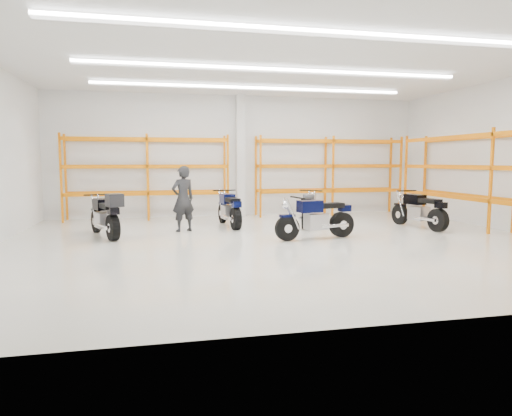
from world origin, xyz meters
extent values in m
plane|color=beige|center=(0.00, 0.00, 0.00)|extent=(14.00, 14.00, 0.00)
cube|color=silver|center=(0.00, 6.00, 2.25)|extent=(14.00, 0.02, 4.50)
cube|color=silver|center=(0.00, -6.00, 2.25)|extent=(14.00, 0.02, 4.50)
cube|color=white|center=(0.00, 0.00, 4.50)|extent=(14.00, 12.00, 0.02)
cube|color=white|center=(0.00, -3.00, 4.40)|extent=(10.00, 0.22, 0.10)
cube|color=white|center=(0.00, 0.50, 4.40)|extent=(10.00, 0.22, 0.10)
cube|color=white|center=(0.00, 3.50, 4.40)|extent=(10.00, 0.22, 0.10)
cylinder|color=black|center=(0.18, 0.14, 0.33)|extent=(0.67, 0.24, 0.66)
cylinder|color=black|center=(1.81, 0.43, 0.34)|extent=(0.71, 0.31, 0.68)
cylinder|color=silver|center=(0.18, 0.14, 0.33)|extent=(0.24, 0.19, 0.22)
cylinder|color=silver|center=(1.81, 0.43, 0.34)|extent=(0.28, 0.26, 0.24)
cube|color=#060B33|center=(0.18, 0.14, 0.66)|extent=(0.42, 0.23, 0.07)
cube|color=#B7B7BC|center=(1.03, 0.29, 0.46)|extent=(0.63, 0.49, 0.42)
cube|color=#A5A5AA|center=(1.44, 0.36, 0.35)|extent=(0.78, 0.26, 0.09)
cube|color=#060B33|center=(0.83, 0.25, 0.88)|extent=(0.67, 0.48, 0.31)
cube|color=black|center=(1.44, 0.36, 0.88)|extent=(0.77, 0.45, 0.13)
cube|color=#060B33|center=(1.89, 0.44, 0.79)|extent=(0.32, 0.29, 0.18)
cylinder|color=black|center=(0.47, 0.19, 1.12)|extent=(0.17, 0.76, 0.04)
sphere|color=silver|center=(0.14, 0.13, 0.94)|extent=(0.21, 0.21, 0.21)
cylinder|color=silver|center=(1.51, 0.20, 0.35)|extent=(0.83, 0.24, 0.10)
cylinder|color=black|center=(-4.84, 2.67, 0.33)|extent=(0.36, 0.66, 0.66)
cylinder|color=black|center=(-4.23, 1.15, 0.34)|extent=(0.43, 0.70, 0.68)
cylinder|color=silver|center=(-4.84, 2.67, 0.33)|extent=(0.22, 0.26, 0.22)
cylinder|color=silver|center=(-4.23, 1.15, 0.34)|extent=(0.29, 0.30, 0.24)
cube|color=black|center=(-4.84, 2.67, 0.66)|extent=(0.30, 0.43, 0.07)
cube|color=#B7B7BC|center=(-4.52, 1.88, 0.46)|extent=(0.58, 0.68, 0.42)
cube|color=#A5A5AA|center=(-4.37, 1.49, 0.35)|extent=(0.40, 0.76, 0.09)
cube|color=black|center=(-4.60, 2.06, 0.88)|extent=(0.57, 0.71, 0.31)
cube|color=black|center=(-4.37, 1.49, 0.88)|extent=(0.57, 0.79, 0.13)
cube|color=black|center=(-4.20, 1.06, 0.79)|extent=(0.33, 0.35, 0.18)
cylinder|color=black|center=(-4.73, 2.41, 1.12)|extent=(0.73, 0.32, 0.04)
sphere|color=silver|center=(-4.85, 2.71, 0.94)|extent=(0.21, 0.21, 0.21)
cylinder|color=silver|center=(-4.52, 1.39, 0.35)|extent=(0.39, 0.80, 0.10)
cube|color=black|center=(-4.15, 0.94, 1.07)|extent=(0.50, 0.52, 0.33)
cylinder|color=black|center=(-0.97, 3.92, 0.33)|extent=(0.20, 0.66, 0.65)
cylinder|color=black|center=(-0.80, 2.29, 0.34)|extent=(0.27, 0.69, 0.68)
cylinder|color=silver|center=(-0.97, 3.92, 0.33)|extent=(0.18, 0.23, 0.22)
cylinder|color=silver|center=(-0.80, 2.29, 0.34)|extent=(0.24, 0.26, 0.24)
cube|color=#091043|center=(-0.97, 3.92, 0.65)|extent=(0.20, 0.41, 0.07)
cube|color=#B7B7BC|center=(-0.88, 3.08, 0.46)|extent=(0.45, 0.61, 0.41)
cube|color=#A5A5AA|center=(-0.84, 2.66, 0.35)|extent=(0.21, 0.77, 0.09)
cube|color=#091043|center=(-0.90, 3.27, 0.87)|extent=(0.43, 0.65, 0.31)
cube|color=black|center=(-0.84, 2.66, 0.87)|extent=(0.40, 0.75, 0.13)
cube|color=#091043|center=(-0.79, 2.21, 0.79)|extent=(0.27, 0.31, 0.17)
cylinder|color=black|center=(-0.94, 3.64, 1.11)|extent=(0.76, 0.12, 0.04)
sphere|color=silver|center=(-0.98, 3.96, 0.94)|extent=(0.21, 0.21, 0.21)
cylinder|color=silver|center=(-1.00, 2.60, 0.35)|extent=(0.19, 0.82, 0.10)
cylinder|color=black|center=(1.99, 3.43, 0.32)|extent=(0.39, 0.64, 0.64)
cylinder|color=black|center=(1.31, 1.98, 0.33)|extent=(0.46, 0.68, 0.66)
cylinder|color=silver|center=(1.99, 3.43, 0.32)|extent=(0.23, 0.26, 0.21)
cylinder|color=silver|center=(1.31, 1.98, 0.33)|extent=(0.29, 0.30, 0.24)
cube|color=gray|center=(1.99, 3.43, 0.64)|extent=(0.31, 0.42, 0.06)
cube|color=#B7B7BC|center=(1.64, 2.67, 0.45)|extent=(0.59, 0.67, 0.41)
cube|color=#A5A5AA|center=(1.46, 2.30, 0.34)|extent=(0.44, 0.73, 0.09)
cube|color=gray|center=(1.72, 2.85, 0.86)|extent=(0.58, 0.70, 0.30)
cube|color=black|center=(1.46, 2.30, 0.86)|extent=(0.59, 0.78, 0.13)
cube|color=gray|center=(1.27, 1.90, 0.77)|extent=(0.33, 0.35, 0.17)
cylinder|color=black|center=(1.87, 3.18, 1.09)|extent=(0.69, 0.35, 0.04)
sphere|color=silver|center=(2.01, 3.47, 0.92)|extent=(0.20, 0.20, 0.20)
cylinder|color=silver|center=(1.29, 2.34, 0.34)|extent=(0.43, 0.77, 0.10)
cylinder|color=black|center=(4.63, 2.31, 0.33)|extent=(0.25, 0.67, 0.66)
cylinder|color=black|center=(4.93, 0.69, 0.34)|extent=(0.32, 0.71, 0.68)
cylinder|color=silver|center=(4.63, 2.31, 0.33)|extent=(0.19, 0.24, 0.22)
cylinder|color=silver|center=(4.93, 0.69, 0.34)|extent=(0.26, 0.28, 0.24)
cube|color=black|center=(4.63, 2.31, 0.66)|extent=(0.24, 0.42, 0.07)
cube|color=#B7B7BC|center=(4.79, 1.47, 0.46)|extent=(0.49, 0.63, 0.42)
cube|color=#A5A5AA|center=(4.87, 1.06, 0.35)|extent=(0.27, 0.78, 0.09)
cube|color=black|center=(4.75, 1.66, 0.88)|extent=(0.48, 0.67, 0.31)
cube|color=black|center=(4.87, 1.06, 0.88)|extent=(0.46, 0.77, 0.13)
cube|color=black|center=(4.95, 0.60, 0.79)|extent=(0.29, 0.33, 0.18)
cylinder|color=black|center=(4.68, 2.03, 1.12)|extent=(0.76, 0.18, 0.04)
sphere|color=silver|center=(4.62, 2.35, 0.94)|extent=(0.21, 0.21, 0.21)
cylinder|color=silver|center=(4.70, 0.98, 0.35)|extent=(0.25, 0.83, 0.10)
imported|color=black|center=(-2.35, 2.35, 0.96)|extent=(0.82, 0.69, 1.92)
cube|color=white|center=(0.00, 5.82, 2.25)|extent=(0.32, 0.32, 4.50)
cube|color=orange|center=(-6.20, 5.88, 1.50)|extent=(0.07, 0.07, 3.00)
cube|color=orange|center=(-6.20, 5.08, 1.50)|extent=(0.07, 0.07, 3.00)
cube|color=orange|center=(-3.40, 5.88, 1.50)|extent=(0.07, 0.07, 3.00)
cube|color=orange|center=(-3.40, 5.08, 1.50)|extent=(0.07, 0.07, 3.00)
cube|color=orange|center=(-0.60, 5.88, 1.50)|extent=(0.07, 0.07, 3.00)
cube|color=orange|center=(-0.60, 5.08, 1.50)|extent=(0.07, 0.07, 3.00)
cube|color=orange|center=(-3.40, 5.88, 0.94)|extent=(5.60, 0.07, 0.12)
cube|color=orange|center=(-3.40, 5.08, 0.94)|extent=(5.60, 0.07, 0.12)
cube|color=orange|center=(-3.40, 5.88, 1.88)|extent=(5.60, 0.07, 0.12)
cube|color=orange|center=(-3.40, 5.08, 1.88)|extent=(5.60, 0.07, 0.12)
cube|color=orange|center=(-3.40, 5.88, 2.81)|extent=(5.60, 0.07, 0.12)
cube|color=orange|center=(-3.40, 5.08, 2.81)|extent=(5.60, 0.07, 0.12)
cube|color=orange|center=(0.60, 5.88, 1.50)|extent=(0.07, 0.07, 3.00)
cube|color=orange|center=(0.60, 5.08, 1.50)|extent=(0.07, 0.07, 3.00)
cube|color=orange|center=(3.40, 5.88, 1.50)|extent=(0.07, 0.07, 3.00)
cube|color=orange|center=(3.40, 5.08, 1.50)|extent=(0.07, 0.07, 3.00)
cube|color=orange|center=(6.20, 5.88, 1.50)|extent=(0.07, 0.07, 3.00)
cube|color=orange|center=(6.20, 5.08, 1.50)|extent=(0.07, 0.07, 3.00)
cube|color=orange|center=(3.40, 5.88, 0.94)|extent=(5.60, 0.07, 0.12)
cube|color=orange|center=(3.40, 5.08, 0.94)|extent=(5.60, 0.07, 0.12)
cube|color=orange|center=(3.40, 5.88, 1.88)|extent=(5.60, 0.07, 0.12)
cube|color=orange|center=(3.40, 5.08, 1.88)|extent=(5.60, 0.07, 0.12)
cube|color=orange|center=(3.40, 5.88, 2.81)|extent=(5.60, 0.07, 0.12)
cube|color=orange|center=(3.40, 5.08, 2.81)|extent=(5.60, 0.07, 0.12)
cube|color=orange|center=(6.08, 0.00, 1.50)|extent=(0.07, 0.07, 3.00)
cube|color=orange|center=(6.88, 4.50, 1.50)|extent=(0.07, 0.07, 3.00)
cube|color=orange|center=(6.08, 4.50, 1.50)|extent=(0.07, 0.07, 3.00)
cube|color=orange|center=(6.08, 0.00, 0.94)|extent=(0.07, 9.00, 0.12)
cube|color=orange|center=(6.08, 0.00, 1.88)|extent=(0.07, 9.00, 0.12)
cube|color=orange|center=(6.08, 0.00, 2.81)|extent=(0.07, 9.00, 0.12)
camera|label=1|loc=(-3.09, -11.10, 2.07)|focal=32.00mm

